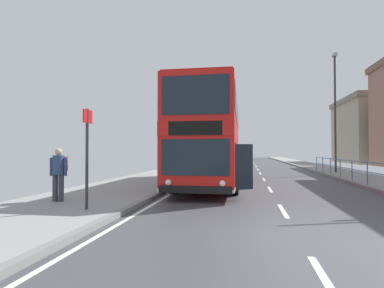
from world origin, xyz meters
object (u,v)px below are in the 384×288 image
Objects in this scene: double_decker_bus_main at (211,138)px; bus_stop_sign_near at (87,147)px; street_lamp_far_side at (335,104)px; pedestrian_with_backpack at (59,170)px.

double_decker_bus_main reaches higher than bus_stop_sign_near.
bus_stop_sign_near is (-2.52, -7.27, -0.53)m from double_decker_bus_main.
bus_stop_sign_near is at bearing -123.60° from street_lamp_far_side.
bus_stop_sign_near is 19.47m from street_lamp_far_side.
street_lamp_far_side is at bearing 47.10° from double_decker_bus_main.
double_decker_bus_main is 6.37× the size of pedestrian_with_backpack.
double_decker_bus_main is at bearing 57.08° from pedestrian_with_backpack.
double_decker_bus_main is at bearing 70.87° from bus_stop_sign_near.
street_lamp_far_side is (12.14, 14.96, 4.00)m from pedestrian_with_backpack.
bus_stop_sign_near is at bearing -109.13° from double_decker_bus_main.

